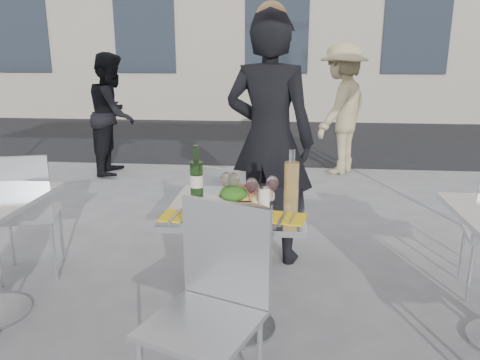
# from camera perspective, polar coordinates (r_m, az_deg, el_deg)

# --- Properties ---
(ground) EXTENTS (80.00, 80.00, 0.00)m
(ground) POSITION_cam_1_polar(r_m,az_deg,el_deg) (2.84, -0.31, -17.61)
(ground) COLOR slate
(street_asphalt) EXTENTS (24.00, 5.00, 0.00)m
(street_asphalt) POSITION_cam_1_polar(r_m,az_deg,el_deg) (9.01, 3.98, 5.35)
(street_asphalt) COLOR black
(street_asphalt) RESTS_ON ground
(main_table) EXTENTS (0.72, 0.72, 0.75)m
(main_table) POSITION_cam_1_polar(r_m,az_deg,el_deg) (2.59, -0.33, -7.53)
(main_table) COLOR #B7BABF
(main_table) RESTS_ON ground
(chair_far) EXTENTS (0.51, 0.51, 0.84)m
(chair_far) POSITION_cam_1_polar(r_m,az_deg,el_deg) (3.12, -1.58, -4.29)
(chair_far) COLOR silver
(chair_far) RESTS_ON ground
(chair_near) EXTENTS (0.55, 0.56, 0.93)m
(chair_near) POSITION_cam_1_polar(r_m,az_deg,el_deg) (2.04, -3.29, -13.82)
(chair_near) COLOR silver
(chair_near) RESTS_ON ground
(side_chair_lfar) EXTENTS (0.52, 0.53, 0.91)m
(side_chair_lfar) POSITION_cam_1_polar(r_m,az_deg,el_deg) (3.49, -24.90, -2.94)
(side_chair_lfar) COLOR silver
(side_chair_lfar) RESTS_ON ground
(woman_diner) EXTENTS (0.76, 0.60, 1.84)m
(woman_diner) POSITION_cam_1_polar(r_m,az_deg,el_deg) (3.45, 3.57, 4.80)
(woman_diner) COLOR black
(woman_diner) RESTS_ON ground
(pedestrian_a) EXTENTS (0.68, 0.82, 1.55)m
(pedestrian_a) POSITION_cam_1_polar(r_m,az_deg,el_deg) (6.32, -15.25, 7.76)
(pedestrian_a) COLOR black
(pedestrian_a) RESTS_ON ground
(pedestrian_b) EXTENTS (1.08, 1.25, 1.68)m
(pedestrian_b) POSITION_cam_1_polar(r_m,az_deg,el_deg) (6.25, 12.28, 8.44)
(pedestrian_b) COLOR tan
(pedestrian_b) RESTS_ON ground
(pizza_near) EXTENTS (0.34, 0.34, 0.02)m
(pizza_near) POSITION_cam_1_polar(r_m,az_deg,el_deg) (2.36, 0.04, -4.10)
(pizza_near) COLOR #D5AC53
(pizza_near) RESTS_ON main_table
(pizza_far) EXTENTS (0.33, 0.33, 0.03)m
(pizza_far) POSITION_cam_1_polar(r_m,az_deg,el_deg) (2.68, 0.74, -1.56)
(pizza_far) COLOR white
(pizza_far) RESTS_ON main_table
(salad_plate) EXTENTS (0.22, 0.22, 0.09)m
(salad_plate) POSITION_cam_1_polar(r_m,az_deg,el_deg) (2.57, -0.79, -1.83)
(salad_plate) COLOR white
(salad_plate) RESTS_ON main_table
(wine_bottle) EXTENTS (0.08, 0.08, 0.29)m
(wine_bottle) POSITION_cam_1_polar(r_m,az_deg,el_deg) (2.65, -5.33, 0.39)
(wine_bottle) COLOR #2B521E
(wine_bottle) RESTS_ON main_table
(carafe) EXTENTS (0.08, 0.08, 0.29)m
(carafe) POSITION_cam_1_polar(r_m,az_deg,el_deg) (2.57, 6.29, -0.04)
(carafe) COLOR #E7B662
(carafe) RESTS_ON main_table
(sugar_shaker) EXTENTS (0.06, 0.06, 0.11)m
(sugar_shaker) POSITION_cam_1_polar(r_m,az_deg,el_deg) (2.52, 2.96, -1.78)
(sugar_shaker) COLOR white
(sugar_shaker) RESTS_ON main_table
(wineglass_white_a) EXTENTS (0.07, 0.07, 0.16)m
(wineglass_white_a) POSITION_cam_1_polar(r_m,az_deg,el_deg) (2.59, -1.71, -0.06)
(wineglass_white_a) COLOR white
(wineglass_white_a) RESTS_ON main_table
(wineglass_white_b) EXTENTS (0.07, 0.07, 0.16)m
(wineglass_white_b) POSITION_cam_1_polar(r_m,az_deg,el_deg) (2.58, -0.81, -0.10)
(wineglass_white_b) COLOR white
(wineglass_white_b) RESTS_ON main_table
(wineglass_red_a) EXTENTS (0.07, 0.07, 0.16)m
(wineglass_red_a) POSITION_cam_1_polar(r_m,az_deg,el_deg) (2.47, 1.47, -0.77)
(wineglass_red_a) COLOR white
(wineglass_red_a) RESTS_ON main_table
(wineglass_red_b) EXTENTS (0.07, 0.07, 0.16)m
(wineglass_red_b) POSITION_cam_1_polar(r_m,az_deg,el_deg) (2.52, 3.96, -0.48)
(wineglass_red_b) COLOR white
(wineglass_red_b) RESTS_ON main_table
(napkin_left) EXTENTS (0.19, 0.20, 0.01)m
(napkin_left) POSITION_cam_1_polar(r_m,az_deg,el_deg) (2.37, -7.38, -4.32)
(napkin_left) COLOR yellow
(napkin_left) RESTS_ON main_table
(napkin_right) EXTENTS (0.21, 0.21, 0.01)m
(napkin_right) POSITION_cam_1_polar(r_m,az_deg,el_deg) (2.33, 5.77, -4.60)
(napkin_right) COLOR yellow
(napkin_right) RESTS_ON main_table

